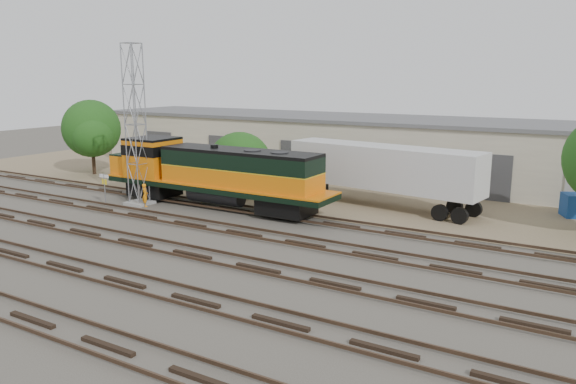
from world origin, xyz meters
The scene contains 12 objects.
ground centered at (0.00, 0.00, 0.00)m, with size 140.00×140.00×0.00m, color #47423A.
dirt_strip centered at (0.00, 15.00, 0.01)m, with size 80.00×16.00×0.02m, color #726047.
tracks centered at (0.00, -3.00, 0.08)m, with size 80.00×20.40×0.28m.
warehouse centered at (0.04, 22.98, 2.65)m, with size 58.40×10.40×5.30m.
locomotive centered at (-5.85, 6.00, 2.43)m, with size 17.66×3.10×4.25m.
signal_tower centered at (-10.81, 4.07, 5.37)m, with size 1.63×1.63×11.05m.
sign_post centered at (-12.56, 2.56, 1.57)m, with size 0.92×0.09×2.25m.
worker centered at (-9.96, 3.79, 0.80)m, with size 0.59×0.38×1.61m, color orange.
semi_trailer centered at (4.48, 12.05, 2.67)m, with size 14.04×4.61×4.24m.
dumpster_blue centered at (15.94, 15.84, 0.75)m, with size 1.60×1.50×1.50m, color navy.
tree_west centered at (-23.24, 10.70, 4.07)m, with size 5.46×5.20×6.80m.
tree_mid centered at (-6.91, 10.96, 2.07)m, with size 5.25×5.00×5.00m.
Camera 1 is at (18.02, -23.73, 8.91)m, focal length 35.00 mm.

